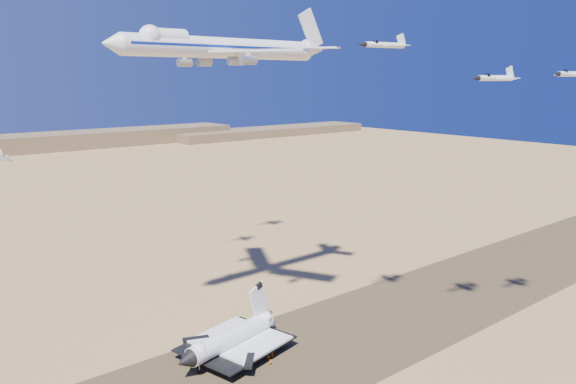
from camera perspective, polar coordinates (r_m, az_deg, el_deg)
ground at (r=161.69m, az=-2.97°, el=-17.64°), size 1200.00×1200.00×0.00m
runway at (r=161.68m, az=-2.97°, el=-17.63°), size 600.00×50.00×0.06m
ridgeline at (r=662.21m, az=-26.26°, el=4.13°), size 960.00×90.00×18.00m
shuttle at (r=167.11m, az=-5.84°, el=-14.71°), size 38.15×28.80×18.77m
carrier_747 at (r=170.35m, az=-7.12°, el=14.35°), size 76.39×59.35×19.07m
crew_a at (r=163.47m, az=-1.78°, el=-16.90°), size 0.56×0.73×1.78m
crew_b at (r=167.44m, az=-1.61°, el=-16.20°), size 0.68×0.88×1.59m
crew_c at (r=166.03m, az=-2.00°, el=-16.44°), size 1.08×1.03×1.69m
chase_jet_a at (r=156.51m, az=9.72°, el=14.53°), size 16.14×9.02×4.04m
chase_jet_b at (r=159.84m, az=20.25°, el=10.82°), size 16.14×8.98×4.04m
chase_jet_c at (r=172.16m, az=26.72°, el=10.68°), size 15.65×8.37×3.90m
chase_jet_d at (r=214.84m, az=-10.09°, el=13.56°), size 13.93×7.74×3.48m
chase_jet_e at (r=241.41m, az=-5.92°, el=14.51°), size 16.26×9.04×4.07m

